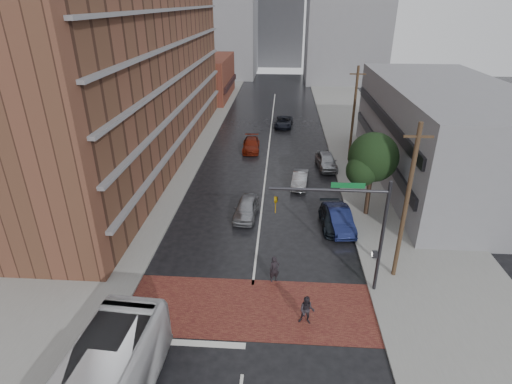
# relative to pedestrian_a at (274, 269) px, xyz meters

# --- Properties ---
(ground) EXTENTS (160.00, 160.00, 0.00)m
(ground) POSITION_rel_pedestrian_a_xyz_m (-1.30, -3.00, -0.89)
(ground) COLOR black
(ground) RESTS_ON ground
(crosswalk) EXTENTS (14.00, 5.00, 0.02)m
(crosswalk) POSITION_rel_pedestrian_a_xyz_m (-1.30, -2.50, -0.88)
(crosswalk) COLOR brown
(crosswalk) RESTS_ON ground
(sidewalk_west) EXTENTS (9.00, 90.00, 0.15)m
(sidewalk_west) POSITION_rel_pedestrian_a_xyz_m (-12.80, 22.00, -0.81)
(sidewalk_west) COLOR gray
(sidewalk_west) RESTS_ON ground
(sidewalk_east) EXTENTS (9.00, 90.00, 0.15)m
(sidewalk_east) POSITION_rel_pedestrian_a_xyz_m (10.20, 22.00, -0.81)
(sidewalk_east) COLOR gray
(sidewalk_east) RESTS_ON ground
(apartment_block) EXTENTS (10.00, 44.00, 28.00)m
(apartment_block) POSITION_rel_pedestrian_a_xyz_m (-15.30, 21.00, 13.11)
(apartment_block) COLOR brown
(apartment_block) RESTS_ON ground
(storefront_west) EXTENTS (8.00, 16.00, 7.00)m
(storefront_west) POSITION_rel_pedestrian_a_xyz_m (-13.30, 51.00, 2.61)
(storefront_west) COLOR brown
(storefront_west) RESTS_ON ground
(building_east) EXTENTS (11.00, 26.00, 9.00)m
(building_east) POSITION_rel_pedestrian_a_xyz_m (15.20, 17.00, 3.61)
(building_east) COLOR gray
(building_east) RESTS_ON ground
(distant_tower_center) EXTENTS (12.00, 10.00, 24.00)m
(distant_tower_center) POSITION_rel_pedestrian_a_xyz_m (-1.30, 92.00, 11.11)
(distant_tower_center) COLOR gray
(distant_tower_center) RESTS_ON ground
(street_tree) EXTENTS (4.20, 4.10, 6.90)m
(street_tree) POSITION_rel_pedestrian_a_xyz_m (7.22, 9.03, 3.85)
(street_tree) COLOR #332319
(street_tree) RESTS_ON ground
(signal_mast) EXTENTS (6.50, 0.30, 7.20)m
(signal_mast) POSITION_rel_pedestrian_a_xyz_m (4.55, -0.50, 3.85)
(signal_mast) COLOR #2D2D33
(signal_mast) RESTS_ON ground
(utility_pole_near) EXTENTS (1.60, 0.26, 10.00)m
(utility_pole_near) POSITION_rel_pedestrian_a_xyz_m (7.50, 1.00, 4.25)
(utility_pole_near) COLOR #473321
(utility_pole_near) RESTS_ON ground
(utility_pole_far) EXTENTS (1.60, 0.26, 10.00)m
(utility_pole_far) POSITION_rel_pedestrian_a_xyz_m (7.50, 21.00, 4.25)
(utility_pole_far) COLOR #473321
(utility_pole_far) RESTS_ON ground
(pedestrian_a) EXTENTS (0.76, 0.63, 1.77)m
(pedestrian_a) POSITION_rel_pedestrian_a_xyz_m (0.00, 0.00, 0.00)
(pedestrian_a) COLOR black
(pedestrian_a) RESTS_ON ground
(pedestrian_b) EXTENTS (0.92, 0.76, 1.72)m
(pedestrian_b) POSITION_rel_pedestrian_a_xyz_m (1.82, -3.46, -0.02)
(pedestrian_b) COLOR #262127
(pedestrian_b) RESTS_ON ground
(car_travel_a) EXTENTS (2.07, 4.41, 1.46)m
(car_travel_a) POSITION_rel_pedestrian_a_xyz_m (-2.46, 8.11, -0.16)
(car_travel_a) COLOR #9A9CA1
(car_travel_a) RESTS_ON ground
(car_travel_b) EXTENTS (1.84, 4.09, 1.30)m
(car_travel_b) POSITION_rel_pedestrian_a_xyz_m (2.02, 14.30, -0.23)
(car_travel_b) COLOR #A0A3A7
(car_travel_b) RESTS_ON ground
(car_travel_c) EXTENTS (2.06, 4.74, 1.36)m
(car_travel_c) POSITION_rel_pedestrian_a_xyz_m (-3.32, 23.76, -0.21)
(car_travel_c) COLOR maroon
(car_travel_c) RESTS_ON ground
(suv_travel) EXTENTS (2.64, 5.01, 1.35)m
(suv_travel) POSITION_rel_pedestrian_a_xyz_m (0.38, 33.62, -0.21)
(suv_travel) COLOR black
(suv_travel) RESTS_ON ground
(car_parked_near) EXTENTS (2.17, 4.86, 1.55)m
(car_parked_near) POSITION_rel_pedestrian_a_xyz_m (4.75, 6.76, -0.11)
(car_parked_near) COLOR #141C47
(car_parked_near) RESTS_ON ground
(car_parked_mid) EXTENTS (2.05, 4.63, 1.32)m
(car_parked_mid) POSITION_rel_pedestrian_a_xyz_m (4.32, 7.00, -0.22)
(car_parked_mid) COLOR black
(car_parked_mid) RESTS_ON ground
(car_parked_far) EXTENTS (2.27, 4.76, 1.57)m
(car_parked_far) POSITION_rel_pedestrian_a_xyz_m (4.87, 18.95, -0.10)
(car_parked_far) COLOR #93959A
(car_parked_far) RESTS_ON ground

